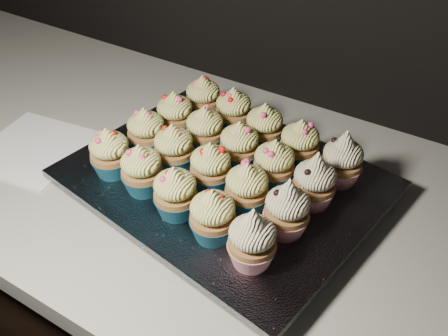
% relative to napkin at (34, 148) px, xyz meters
% --- Properties ---
extents(worktop, '(2.44, 0.64, 0.04)m').
position_rel_napkin_xyz_m(worktop, '(0.57, 0.10, -0.02)').
color(worktop, beige).
rests_on(worktop, cabinet).
extents(napkin, '(0.20, 0.20, 0.00)m').
position_rel_napkin_xyz_m(napkin, '(0.00, 0.00, 0.00)').
color(napkin, white).
rests_on(napkin, worktop).
extents(baking_tray, '(0.47, 0.39, 0.02)m').
position_rel_napkin_xyz_m(baking_tray, '(0.35, 0.08, 0.01)').
color(baking_tray, black).
rests_on(baking_tray, worktop).
extents(foil_lining, '(0.51, 0.43, 0.01)m').
position_rel_napkin_xyz_m(foil_lining, '(0.35, 0.08, 0.03)').
color(foil_lining, silver).
rests_on(foil_lining, baking_tray).
extents(cupcake_0, '(0.06, 0.06, 0.08)m').
position_rel_napkin_xyz_m(cupcake_0, '(0.20, -0.00, 0.07)').
color(cupcake_0, '#17576F').
rests_on(cupcake_0, foil_lining).
extents(cupcake_1, '(0.06, 0.06, 0.08)m').
position_rel_napkin_xyz_m(cupcake_1, '(0.26, -0.01, 0.07)').
color(cupcake_1, '#17576F').
rests_on(cupcake_1, foil_lining).
extents(cupcake_2, '(0.06, 0.06, 0.08)m').
position_rel_napkin_xyz_m(cupcake_2, '(0.33, -0.02, 0.07)').
color(cupcake_2, '#17576F').
rests_on(cupcake_2, foil_lining).
extents(cupcake_3, '(0.06, 0.06, 0.08)m').
position_rel_napkin_xyz_m(cupcake_3, '(0.40, -0.04, 0.07)').
color(cupcake_3, '#17576F').
rests_on(cupcake_3, foil_lining).
extents(cupcake_4, '(0.06, 0.06, 0.10)m').
position_rel_napkin_xyz_m(cupcake_4, '(0.47, -0.05, 0.07)').
color(cupcake_4, '#B61930').
rests_on(cupcake_4, foil_lining).
extents(cupcake_5, '(0.06, 0.06, 0.08)m').
position_rel_napkin_xyz_m(cupcake_5, '(0.21, 0.07, 0.07)').
color(cupcake_5, '#17576F').
rests_on(cupcake_5, foil_lining).
extents(cupcake_6, '(0.06, 0.06, 0.08)m').
position_rel_napkin_xyz_m(cupcake_6, '(0.27, 0.06, 0.07)').
color(cupcake_6, '#17576F').
rests_on(cupcake_6, foil_lining).
extents(cupcake_7, '(0.06, 0.06, 0.08)m').
position_rel_napkin_xyz_m(cupcake_7, '(0.35, 0.05, 0.07)').
color(cupcake_7, '#17576F').
rests_on(cupcake_7, foil_lining).
extents(cupcake_8, '(0.06, 0.06, 0.08)m').
position_rel_napkin_xyz_m(cupcake_8, '(0.41, 0.04, 0.07)').
color(cupcake_8, '#17576F').
rests_on(cupcake_8, foil_lining).
extents(cupcake_9, '(0.06, 0.06, 0.10)m').
position_rel_napkin_xyz_m(cupcake_9, '(0.48, 0.02, 0.07)').
color(cupcake_9, '#B61930').
rests_on(cupcake_9, foil_lining).
extents(cupcake_10, '(0.06, 0.06, 0.08)m').
position_rel_napkin_xyz_m(cupcake_10, '(0.22, 0.14, 0.07)').
color(cupcake_10, '#17576F').
rests_on(cupcake_10, foil_lining).
extents(cupcake_11, '(0.06, 0.06, 0.08)m').
position_rel_napkin_xyz_m(cupcake_11, '(0.29, 0.12, 0.07)').
color(cupcake_11, '#17576F').
rests_on(cupcake_11, foil_lining).
extents(cupcake_12, '(0.06, 0.06, 0.08)m').
position_rel_napkin_xyz_m(cupcake_12, '(0.36, 0.12, 0.07)').
color(cupcake_12, '#17576F').
rests_on(cupcake_12, foil_lining).
extents(cupcake_13, '(0.06, 0.06, 0.08)m').
position_rel_napkin_xyz_m(cupcake_13, '(0.42, 0.10, 0.07)').
color(cupcake_13, '#17576F').
rests_on(cupcake_13, foil_lining).
extents(cupcake_14, '(0.06, 0.06, 0.10)m').
position_rel_napkin_xyz_m(cupcake_14, '(0.49, 0.10, 0.07)').
color(cupcake_14, '#B61930').
rests_on(cupcake_14, foil_lining).
extents(cupcake_15, '(0.06, 0.06, 0.08)m').
position_rel_napkin_xyz_m(cupcake_15, '(0.23, 0.21, 0.07)').
color(cupcake_15, '#17576F').
rests_on(cupcake_15, foil_lining).
extents(cupcake_16, '(0.06, 0.06, 0.08)m').
position_rel_napkin_xyz_m(cupcake_16, '(0.30, 0.20, 0.07)').
color(cupcake_16, '#17576F').
rests_on(cupcake_16, foil_lining).
extents(cupcake_17, '(0.06, 0.06, 0.08)m').
position_rel_napkin_xyz_m(cupcake_17, '(0.36, 0.18, 0.07)').
color(cupcake_17, '#17576F').
rests_on(cupcake_17, foil_lining).
extents(cupcake_18, '(0.06, 0.06, 0.08)m').
position_rel_napkin_xyz_m(cupcake_18, '(0.43, 0.17, 0.07)').
color(cupcake_18, '#17576F').
rests_on(cupcake_18, foil_lining).
extents(cupcake_19, '(0.06, 0.06, 0.10)m').
position_rel_napkin_xyz_m(cupcake_19, '(0.51, 0.16, 0.07)').
color(cupcake_19, '#B61930').
rests_on(cupcake_19, foil_lining).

